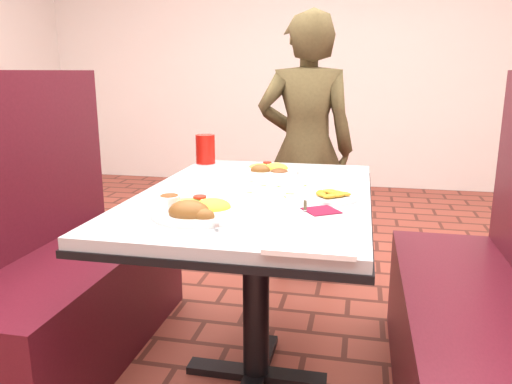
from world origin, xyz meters
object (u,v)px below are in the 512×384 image
at_px(booth_bench_left, 66,282).
at_px(near_dinner_plate, 197,205).
at_px(dining_table, 256,218).
at_px(plantain_plate, 331,196).
at_px(booth_bench_right, 482,321).
at_px(far_dinner_plate, 269,167).
at_px(diner_person, 306,150).
at_px(red_tumbler, 205,149).

height_order(booth_bench_left, near_dinner_plate, booth_bench_left).
height_order(dining_table, plantain_plate, plantain_plate).
relative_size(booth_bench_left, near_dinner_plate, 4.27).
distance_m(dining_table, booth_bench_right, 0.86).
relative_size(far_dinner_plate, plantain_plate, 1.40).
xyz_separation_m(booth_bench_right, near_dinner_plate, (-0.91, -0.33, 0.45)).
distance_m(booth_bench_right, diner_person, 1.36).
relative_size(near_dinner_plate, red_tumbler, 2.09).
bearing_deg(red_tumbler, plantain_plate, -42.16).
distance_m(booth_bench_left, near_dinner_plate, 0.88).
relative_size(dining_table, booth_bench_left, 1.01).
distance_m(booth_bench_left, red_tumbler, 0.84).
bearing_deg(booth_bench_left, red_tumbler, 48.78).
bearing_deg(booth_bench_right, plantain_plate, -174.69).
bearing_deg(diner_person, dining_table, 81.69).
height_order(near_dinner_plate, far_dinner_plate, near_dinner_plate).
bearing_deg(far_dinner_plate, dining_table, -86.97).
xyz_separation_m(dining_table, red_tumbler, (-0.35, 0.51, 0.16)).
distance_m(booth_bench_right, far_dinner_plate, 0.99).
xyz_separation_m(near_dinner_plate, far_dinner_plate, (0.09, 0.68, -0.01)).
bearing_deg(plantain_plate, booth_bench_right, 5.31).
relative_size(dining_table, diner_person, 0.82).
xyz_separation_m(dining_table, booth_bench_right, (0.80, 0.00, -0.32)).
bearing_deg(diner_person, booth_bench_left, 45.98).
distance_m(near_dinner_plate, plantain_plate, 0.47).
bearing_deg(near_dinner_plate, booth_bench_right, 19.78).
xyz_separation_m(dining_table, booth_bench_left, (-0.80, 0.00, -0.32)).
bearing_deg(booth_bench_right, near_dinner_plate, -160.22).
bearing_deg(near_dinner_plate, booth_bench_left, 154.49).
distance_m(dining_table, red_tumbler, 0.64).
height_order(diner_person, far_dinner_plate, diner_person).
bearing_deg(booth_bench_right, far_dinner_plate, 156.55).
bearing_deg(dining_table, red_tumbler, 124.40).
bearing_deg(booth_bench_left, diner_person, 51.12).
xyz_separation_m(far_dinner_plate, red_tumbler, (-0.33, 0.16, 0.04)).
height_order(dining_table, diner_person, diner_person).
xyz_separation_m(far_dinner_plate, plantain_plate, (0.29, -0.40, -0.01)).
height_order(plantain_plate, red_tumbler, red_tumbler).
xyz_separation_m(booth_bench_right, diner_person, (-0.74, 1.06, 0.41)).
xyz_separation_m(plantain_plate, red_tumbler, (-0.62, 0.56, 0.06)).
xyz_separation_m(dining_table, diner_person, (0.06, 1.06, 0.09)).
relative_size(dining_table, far_dinner_plate, 4.90).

